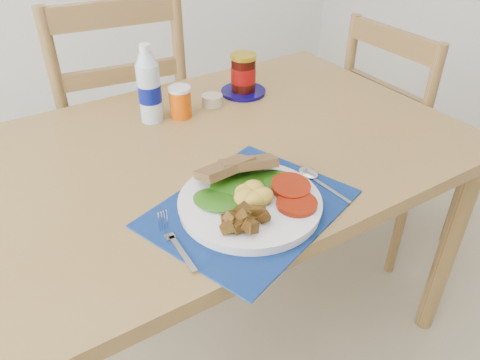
{
  "coord_description": "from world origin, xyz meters",
  "views": [
    {
      "loc": [
        -0.51,
        -0.76,
        1.39
      ],
      "look_at": [
        -0.06,
        -0.05,
        0.8
      ],
      "focal_mm": 35.0,
      "sensor_mm": 36.0,
      "label": 1
    }
  ],
  "objects_px": {
    "water_bottle": "(149,88)",
    "juice_glass": "(180,103)",
    "chair_far": "(120,106)",
    "breakfast_plate": "(249,201)",
    "chair_end": "(399,120)",
    "jam_on_saucer": "(243,76)"
  },
  "relations": [
    {
      "from": "chair_far",
      "to": "chair_end",
      "type": "height_order",
      "value": "chair_far"
    },
    {
      "from": "chair_end",
      "to": "juice_glass",
      "type": "relative_size",
      "value": 12.83
    },
    {
      "from": "chair_far",
      "to": "chair_end",
      "type": "distance_m",
      "value": 1.05
    },
    {
      "from": "breakfast_plate",
      "to": "juice_glass",
      "type": "height_order",
      "value": "juice_glass"
    },
    {
      "from": "breakfast_plate",
      "to": "jam_on_saucer",
      "type": "distance_m",
      "value": 0.63
    },
    {
      "from": "water_bottle",
      "to": "jam_on_saucer",
      "type": "distance_m",
      "value": 0.33
    },
    {
      "from": "chair_far",
      "to": "jam_on_saucer",
      "type": "relative_size",
      "value": 8.6
    },
    {
      "from": "water_bottle",
      "to": "jam_on_saucer",
      "type": "xyz_separation_m",
      "value": [
        0.33,
        0.01,
        -0.04
      ]
    },
    {
      "from": "chair_far",
      "to": "chair_end",
      "type": "relative_size",
      "value": 1.11
    },
    {
      "from": "juice_glass",
      "to": "jam_on_saucer",
      "type": "relative_size",
      "value": 0.61
    },
    {
      "from": "water_bottle",
      "to": "juice_glass",
      "type": "height_order",
      "value": "water_bottle"
    },
    {
      "from": "water_bottle",
      "to": "juice_glass",
      "type": "distance_m",
      "value": 0.1
    },
    {
      "from": "water_bottle",
      "to": "jam_on_saucer",
      "type": "relative_size",
      "value": 1.55
    },
    {
      "from": "chair_far",
      "to": "jam_on_saucer",
      "type": "xyz_separation_m",
      "value": [
        0.3,
        -0.39,
        0.18
      ]
    },
    {
      "from": "chair_far",
      "to": "breakfast_plate",
      "type": "bearing_deg",
      "value": 95.81
    },
    {
      "from": "chair_far",
      "to": "breakfast_plate",
      "type": "relative_size",
      "value": 4.06
    },
    {
      "from": "chair_far",
      "to": "juice_glass",
      "type": "bearing_deg",
      "value": 104.54
    },
    {
      "from": "chair_end",
      "to": "jam_on_saucer",
      "type": "relative_size",
      "value": 7.78
    },
    {
      "from": "chair_far",
      "to": "water_bottle",
      "type": "height_order",
      "value": "chair_far"
    },
    {
      "from": "breakfast_plate",
      "to": "jam_on_saucer",
      "type": "xyz_separation_m",
      "value": [
        0.33,
        0.53,
        0.03
      ]
    },
    {
      "from": "water_bottle",
      "to": "breakfast_plate",
      "type": "bearing_deg",
      "value": -90.03
    },
    {
      "from": "jam_on_saucer",
      "to": "juice_glass",
      "type": "bearing_deg",
      "value": -170.49
    }
  ]
}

